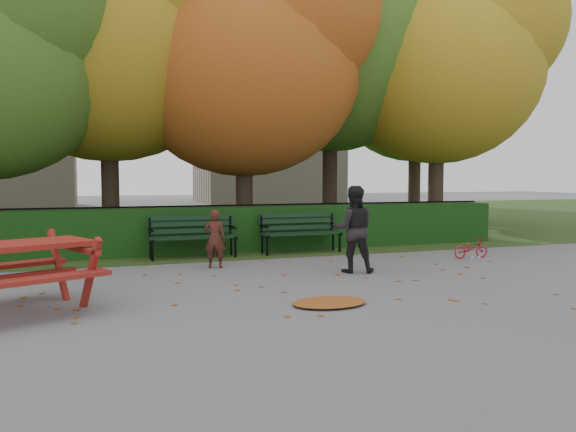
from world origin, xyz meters
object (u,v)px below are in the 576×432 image
object	(u,v)px
bench_left	(192,233)
child	(215,239)
tree_g	(428,75)
tree_b	(122,26)
bicycle	(471,248)
tree_d	(346,30)
tree_e	(452,57)
tree_c	(259,53)
bench_right	(300,229)
adult	(353,229)
picnic_table	(2,260)

from	to	relation	value
bench_left	child	distance (m)	1.47
tree_g	tree_b	bearing A→B (deg)	-164.37
bicycle	tree_d	bearing A→B (deg)	3.22
bicycle	bench_left	bearing A→B (deg)	70.25
tree_d	tree_e	world-z (taller)	tree_d
tree_e	bench_left	world-z (taller)	tree_e
tree_c	tree_d	xyz separation A→B (m)	(3.04, 1.27, 1.16)
bicycle	child	bearing A→B (deg)	84.58
bench_left	child	world-z (taller)	child
tree_e	bench_right	size ratio (longest dim) A/B	4.53
bench_right	adult	distance (m)	2.74
adult	bicycle	distance (m)	3.20
bench_right	picnic_table	bearing A→B (deg)	-143.23
tree_b	tree_c	distance (m)	3.42
bench_left	bicycle	size ratio (longest dim) A/B	2.22
tree_d	picnic_table	distance (m)	12.38
bench_right	child	distance (m)	2.67
bench_left	picnic_table	size ratio (longest dim) A/B	0.71
bench_right	tree_c	bearing A→B (deg)	96.70
tree_c	bench_right	xyz separation A→B (m)	(0.27, -2.26, -4.30)
tree_c	tree_e	distance (m)	5.70
tree_e	picnic_table	bearing A→B (deg)	-150.55
child	tree_b	bearing A→B (deg)	-53.41
picnic_table	bicycle	bearing A→B (deg)	-10.66
bench_left	adult	bearing A→B (deg)	-48.92
child	adult	size ratio (longest dim) A/B	0.71
tree_g	adult	distance (m)	12.29
tree_c	tree_g	world-z (taller)	tree_g
tree_e	child	xyz separation A→B (m)	(-7.66, -3.53, -4.54)
tree_b	tree_e	bearing A→B (deg)	-6.21
bench_left	picnic_table	xyz separation A→B (m)	(-3.04, -4.06, 0.16)
tree_g	child	world-z (taller)	tree_g
tree_g	bicycle	distance (m)	10.45
adult	bicycle	size ratio (longest dim) A/B	1.90
tree_e	bench_left	xyz separation A→B (m)	(-7.82, -2.07, -4.56)
picnic_table	tree_b	bearing A→B (deg)	50.78
tree_e	child	size ratio (longest dim) A/B	7.47
picnic_table	bench_right	bearing A→B (deg)	12.47
tree_b	child	distance (m)	6.75
tree_g	child	xyz separation A→B (m)	(-9.47, -7.52, -4.83)
tree_e	tree_g	bearing A→B (deg)	65.60
tree_b	bicycle	bearing A→B (deg)	-37.46
tree_e	picnic_table	xyz separation A→B (m)	(-10.86, -6.13, -4.40)
tree_g	adult	size ratio (longest dim) A/B	5.57
tree_c	bench_left	distance (m)	5.31
picnic_table	tree_g	bearing A→B (deg)	14.32
tree_e	tree_g	world-z (taller)	tree_g
tree_c	bicycle	bearing A→B (deg)	-52.16
picnic_table	adult	distance (m)	5.58
tree_b	tree_d	distance (m)	6.37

